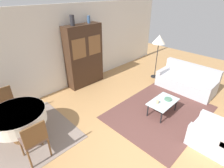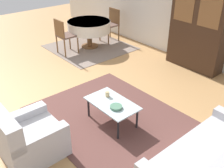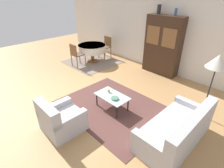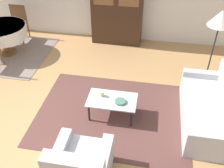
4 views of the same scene
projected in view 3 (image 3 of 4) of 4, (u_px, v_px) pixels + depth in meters
name	position (u px, v px, depth m)	size (l,w,h in m)	color
ground_plane	(74.00, 97.00, 5.25)	(14.00, 14.00, 0.00)	tan
wall_back	(149.00, 33.00, 6.82)	(10.00, 0.06, 2.70)	silver
area_rug	(113.00, 107.00, 4.80)	(2.85, 2.17, 0.01)	brown
dining_rug	(93.00, 62.00, 7.75)	(2.04, 2.05, 0.01)	gray
couch	(177.00, 130.00, 3.60)	(0.87, 1.82, 0.84)	#B2B2B7
armchair	(61.00, 120.00, 3.90)	(0.81, 0.83, 0.81)	#B2B2B7
coffee_table	(112.00, 97.00, 4.60)	(0.89, 0.53, 0.39)	black
display_cabinet	(163.00, 46.00, 6.29)	(1.32, 0.43, 2.09)	#382316
dining_table	(92.00, 48.00, 7.51)	(1.20, 1.20, 0.74)	brown
dining_chair_near	(76.00, 54.00, 7.04)	(0.44, 0.44, 0.94)	brown
dining_chair_far	(106.00, 45.00, 8.03)	(0.44, 0.44, 0.94)	brown
floor_lamp	(218.00, 63.00, 3.79)	(0.47, 0.47, 1.64)	black
cup	(109.00, 90.00, 4.72)	(0.07, 0.07, 0.10)	tan
bowl	(115.00, 98.00, 4.43)	(0.20, 0.20, 0.04)	#4C7A60
vase_tall	(159.00, 9.00, 5.92)	(0.14, 0.14, 0.31)	#232328
vase_short	(176.00, 12.00, 5.55)	(0.09, 0.09, 0.23)	#33517A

